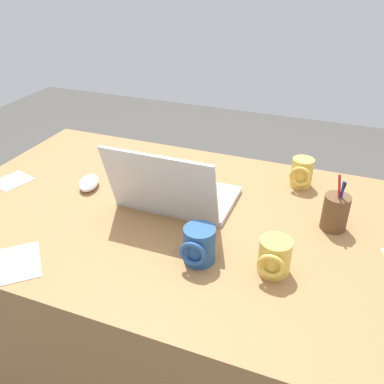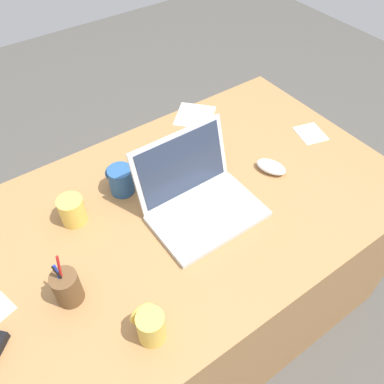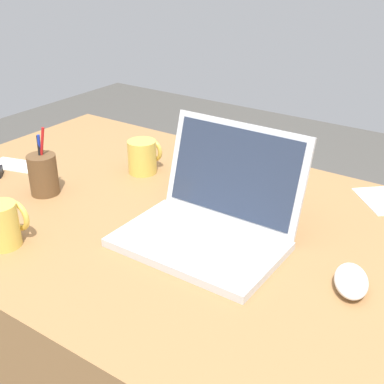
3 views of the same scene
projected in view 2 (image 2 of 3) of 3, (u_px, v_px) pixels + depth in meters
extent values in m
plane|color=#4C4944|center=(179.00, 315.00, 1.83)|extent=(6.00, 6.00, 0.00)
cube|color=#9E7042|center=(176.00, 272.00, 1.56)|extent=(1.57, 0.90, 0.73)
cube|color=silver|center=(208.00, 216.00, 1.27)|extent=(0.35, 0.22, 0.02)
cube|color=silver|center=(204.00, 210.00, 1.27)|extent=(0.28, 0.11, 0.00)
cube|color=silver|center=(222.00, 228.00, 1.22)|extent=(0.10, 0.05, 0.00)
cube|color=silver|center=(181.00, 165.00, 1.26)|extent=(0.33, 0.07, 0.21)
cube|color=#283347|center=(182.00, 165.00, 1.26)|extent=(0.30, 0.06, 0.19)
ellipsoid|color=white|center=(271.00, 167.00, 1.41)|extent=(0.10, 0.12, 0.03)
cylinder|color=#E0BC4C|center=(72.00, 210.00, 1.24)|extent=(0.08, 0.08, 0.09)
torus|color=#E0BC4C|center=(66.00, 200.00, 1.26)|extent=(0.07, 0.01, 0.07)
cylinder|color=#26518C|center=(121.00, 180.00, 1.32)|extent=(0.08, 0.08, 0.10)
torus|color=#26518C|center=(114.00, 171.00, 1.34)|extent=(0.07, 0.01, 0.07)
cylinder|color=#E0BC4C|center=(151.00, 327.00, 0.98)|extent=(0.07, 0.07, 0.10)
torus|color=#E0BC4C|center=(142.00, 313.00, 1.00)|extent=(0.07, 0.01, 0.07)
cylinder|color=brown|center=(67.00, 288.00, 1.05)|extent=(0.07, 0.07, 0.10)
cylinder|color=#1933B2|center=(61.00, 281.00, 1.02)|extent=(0.01, 0.02, 0.14)
cylinder|color=black|center=(64.00, 281.00, 1.02)|extent=(0.03, 0.03, 0.13)
cylinder|color=red|center=(61.00, 278.00, 1.01)|extent=(0.03, 0.02, 0.16)
cube|color=white|center=(311.00, 134.00, 1.56)|extent=(0.13, 0.14, 0.00)
cube|color=white|center=(195.00, 116.00, 1.64)|extent=(0.22, 0.22, 0.00)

